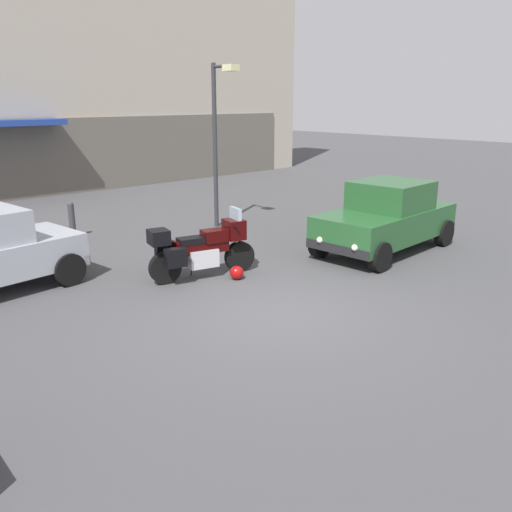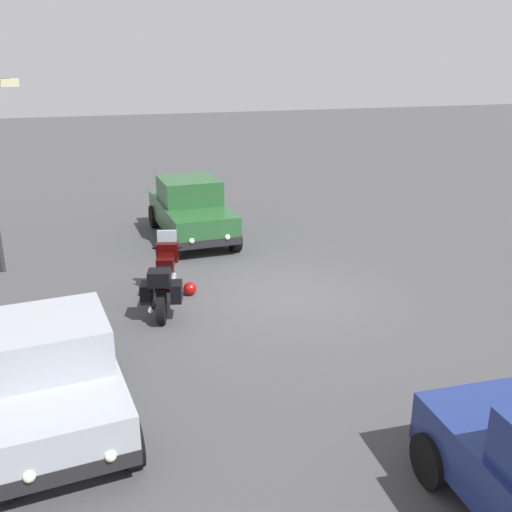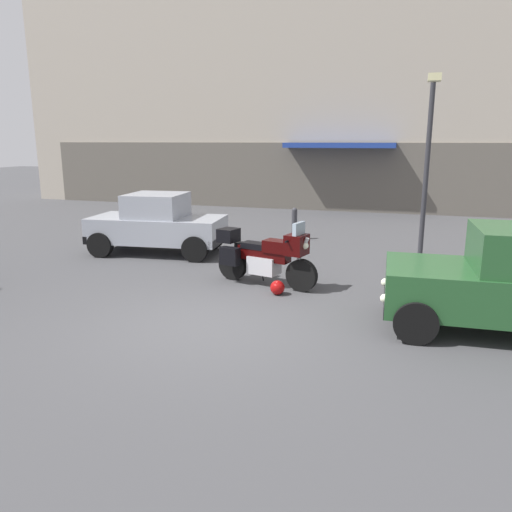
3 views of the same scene
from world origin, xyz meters
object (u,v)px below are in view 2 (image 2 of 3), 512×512
Objects in this scene: helmet at (190,289)px; car_compact_side at (55,373)px; car_hatchback_near at (191,209)px; motorcycle at (165,277)px.

car_compact_side is at bearing 146.86° from helmet.
helmet is at bearing -14.02° from car_hatchback_near.
car_hatchback_near reaches higher than car_compact_side.
car_hatchback_near is (4.40, -1.38, 0.19)m from motorcycle.
car_compact_side is at bearing 164.39° from motorcycle.
helmet is 4.10m from car_hatchback_near.
car_compact_side reaches higher than motorcycle.
motorcycle is at bearing -19.87° from car_hatchback_near.
car_hatchback_near is at bearing -11.52° from helmet.
car_hatchback_near is 1.10× the size of car_compact_side.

